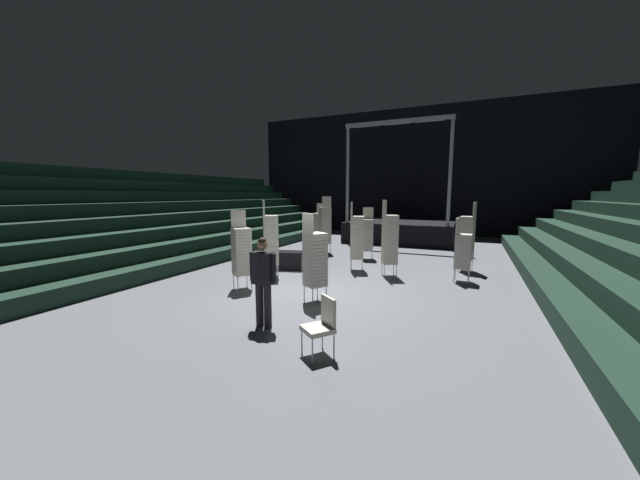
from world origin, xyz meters
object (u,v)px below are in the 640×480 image
stage_riser (400,230)px  chair_stack_rear_right (318,226)px  chair_stack_rear_centre (368,234)px  chair_stack_aisle_left (357,237)px  chair_stack_mid_right (325,225)px  chair_stack_mid_left (315,258)px  chair_stack_aisle_right (390,239)px  equipment_road_case (290,260)px  chair_stack_rear_left (467,237)px  chair_stack_front_right (463,250)px  chair_stack_front_left (271,239)px  man_with_tie (263,277)px  chair_stack_mid_centre (241,250)px  loose_chair_near_man (322,323)px

stage_riser → chair_stack_rear_right: 4.90m
chair_stack_rear_centre → chair_stack_aisle_left: 2.07m
stage_riser → chair_stack_mid_right: (-2.34, -4.78, 0.60)m
chair_stack_mid_left → chair_stack_aisle_right: bearing=104.3°
chair_stack_rear_centre → equipment_road_case: (-1.93, -2.81, -0.72)m
chair_stack_rear_left → chair_stack_aisle_left: bearing=122.2°
chair_stack_front_right → chair_stack_front_left: bearing=-67.9°
chair_stack_aisle_left → chair_stack_aisle_right: size_ratio=0.96×
chair_stack_rear_centre → chair_stack_aisle_left: bearing=82.4°
man_with_tie → chair_stack_mid_right: bearing=-77.5°
chair_stack_mid_centre → chair_stack_rear_right: (-1.05, 7.18, 0.00)m
stage_riser → chair_stack_mid_centre: stage_riser is taller
chair_stack_front_right → equipment_road_case: 5.52m
chair_stack_front_right → chair_stack_mid_centre: 6.34m
chair_stack_aisle_right → equipment_road_case: size_ratio=2.66×
chair_stack_mid_centre → loose_chair_near_man: (3.50, -2.54, -0.53)m
stage_riser → chair_stack_front_left: size_ratio=2.55×
man_with_tie → chair_stack_rear_centre: size_ratio=0.86×
chair_stack_mid_right → loose_chair_near_man: 9.44m
chair_stack_mid_left → chair_stack_aisle_left: bearing=124.1°
chair_stack_front_right → chair_stack_aisle_left: bearing=-89.2°
chair_stack_front_left → chair_stack_mid_right: bearing=146.1°
chair_stack_rear_right → chair_stack_aisle_right: size_ratio=0.89×
stage_riser → chair_stack_aisle_right: bearing=-81.3°
chair_stack_mid_left → chair_stack_rear_centre: bearing=125.5°
chair_stack_front_right → chair_stack_mid_left: bearing=-38.7°
man_with_tie → chair_stack_rear_centre: chair_stack_rear_centre is taller
chair_stack_aisle_left → chair_stack_rear_left: bearing=95.5°
loose_chair_near_man → stage_riser: bearing=-46.8°
chair_stack_rear_right → chair_stack_aisle_right: bearing=152.1°
chair_stack_rear_left → chair_stack_rear_centre: (-3.60, 0.65, -0.13)m
man_with_tie → chair_stack_aisle_left: chair_stack_aisle_left is taller
chair_stack_mid_right → equipment_road_case: size_ratio=2.75×
chair_stack_rear_left → chair_stack_rear_right: 6.96m
chair_stack_mid_centre → chair_stack_aisle_right: size_ratio=0.89×
chair_stack_rear_left → chair_stack_rear_right: bearing=79.9°
chair_stack_front_left → chair_stack_rear_right: size_ratio=1.12×
stage_riser → chair_stack_aisle_right: size_ratio=2.55×
equipment_road_case → loose_chair_near_man: loose_chair_near_man is taller
chair_stack_mid_right → chair_stack_rear_right: size_ratio=1.16×
chair_stack_mid_right → man_with_tie: bearing=-121.3°
chair_stack_front_left → chair_stack_mid_left: (2.28, -1.64, -0.13)m
man_with_tie → chair_stack_rear_right: chair_stack_rear_right is taller
chair_stack_rear_left → equipment_road_case: bearing=120.9°
chair_stack_rear_right → chair_stack_front_right: bearing=164.3°
chair_stack_front_right → chair_stack_rear_centre: 4.14m
chair_stack_front_right → equipment_road_case: bearing=-80.3°
chair_stack_front_left → chair_stack_mid_right: (-0.22, 4.68, 0.04)m
chair_stack_rear_right → equipment_road_case: 4.68m
chair_stack_front_left → chair_stack_mid_left: size_ratio=1.12×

